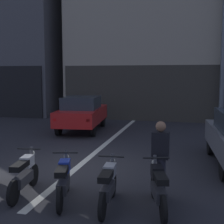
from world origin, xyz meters
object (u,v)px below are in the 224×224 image
motorcycle_blue_row_centre (64,180)px  motorcycle_black_row_rightmost (158,187)px  car_red_crossing_near (82,112)px  person_by_motorcycles (160,159)px  motorcycle_silver_row_right_mid (108,185)px  car_silver_down_street (164,102)px  motorcycle_white_row_left_mid (24,174)px

motorcycle_blue_row_centre → motorcycle_black_row_rightmost: same height
car_red_crossing_near → person_by_motorcycles: bearing=-59.1°
car_red_crossing_near → motorcycle_black_row_rightmost: bearing=-61.0°
motorcycle_blue_row_centre → motorcycle_black_row_rightmost: (1.97, 0.06, 0.00)m
motorcycle_black_row_rightmost → motorcycle_silver_row_right_mid: bearing=-172.5°
car_silver_down_street → motorcycle_white_row_left_mid: car_silver_down_street is taller
car_red_crossing_near → motorcycle_white_row_left_mid: 7.91m
motorcycle_silver_row_right_mid → car_silver_down_street: bearing=90.1°
car_silver_down_street → motorcycle_white_row_left_mid: 14.41m
car_red_crossing_near → car_silver_down_street: bearing=62.8°
motorcycle_white_row_left_mid → motorcycle_black_row_rightmost: size_ratio=1.02×
car_silver_down_street → motorcycle_white_row_left_mid: (-1.95, -14.27, -0.43)m
car_silver_down_street → person_by_motorcycles: size_ratio=2.49×
car_red_crossing_near → motorcycle_black_row_rightmost: size_ratio=2.61×
person_by_motorcycles → motorcycle_silver_row_right_mid: bearing=-141.6°
car_red_crossing_near → motorcycle_silver_row_right_mid: size_ratio=2.56×
car_silver_down_street → motorcycle_blue_row_centre: car_silver_down_street is taller
car_silver_down_street → motorcycle_blue_row_centre: 14.42m
car_silver_down_street → car_red_crossing_near: bearing=-117.2°
motorcycle_blue_row_centre → motorcycle_silver_row_right_mid: bearing=-4.3°
car_silver_down_street → motorcycle_silver_row_right_mid: 14.46m
car_silver_down_street → motorcycle_white_row_left_mid: size_ratio=2.50×
motorcycle_blue_row_centre → car_red_crossing_near: bearing=106.7°
car_red_crossing_near → motorcycle_white_row_left_mid: car_red_crossing_near is taller
motorcycle_black_row_rightmost → car_silver_down_street: bearing=94.0°
car_silver_down_street → motorcycle_silver_row_right_mid: (0.02, -14.45, -0.43)m
car_red_crossing_near → car_silver_down_street: same height
motorcycle_silver_row_right_mid → motorcycle_black_row_rightmost: (0.98, 0.13, 0.00)m
motorcycle_silver_row_right_mid → person_by_motorcycles: size_ratio=1.00×
car_red_crossing_near → motorcycle_white_row_left_mid: (1.39, -7.78, -0.43)m
motorcycle_white_row_left_mid → motorcycle_black_row_rightmost: same height
motorcycle_silver_row_right_mid → motorcycle_black_row_rightmost: bearing=7.5°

